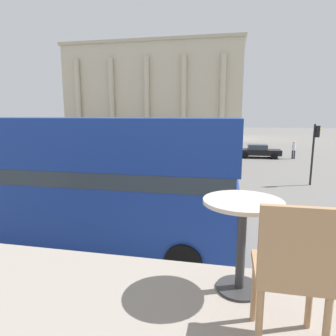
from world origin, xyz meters
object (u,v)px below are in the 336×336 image
(pedestrian_black, at_px, (130,159))
(double_decker_bus, at_px, (73,178))
(car_black, at_px, (259,151))
(car_maroon, at_px, (207,162))
(cafe_chair_0, at_px, (292,269))
(pedestrian_grey, at_px, (154,146))
(plaza_building_left, at_px, (157,93))
(cafe_dining_table, at_px, (242,225))
(traffic_light_near, at_px, (211,172))
(traffic_light_mid, at_px, (315,146))
(pedestrian_white, at_px, (294,149))
(traffic_light_far, at_px, (215,138))

(pedestrian_black, bearing_deg, double_decker_bus, 121.25)
(car_black, xyz_separation_m, car_maroon, (-4.59, -8.50, 0.00))
(car_maroon, bearing_deg, pedestrian_black, 158.44)
(cafe_chair_0, xyz_separation_m, pedestrian_grey, (-8.42, 29.65, -2.55))
(double_decker_bus, xyz_separation_m, plaza_building_left, (-9.04, 48.28, 5.94))
(cafe_dining_table, xyz_separation_m, plaza_building_left, (-14.02, 54.57, 4.76))
(traffic_light_near, height_order, pedestrian_black, traffic_light_near)
(traffic_light_mid, xyz_separation_m, pedestrian_white, (1.12, 11.63, -1.47))
(traffic_light_mid, height_order, pedestrian_white, traffic_light_mid)
(traffic_light_mid, relative_size, pedestrian_white, 2.18)
(traffic_light_far, xyz_separation_m, pedestrian_white, (7.61, 3.61, -1.25))
(car_black, distance_m, pedestrian_black, 14.33)
(pedestrian_white, bearing_deg, cafe_chair_0, 50.81)
(cafe_chair_0, relative_size, pedestrian_grey, 0.53)
(pedestrian_black, bearing_deg, cafe_chair_0, 131.53)
(cafe_chair_0, bearing_deg, pedestrian_white, 77.69)
(cafe_chair_0, height_order, car_black, cafe_chair_0)
(car_maroon, height_order, pedestrian_black, pedestrian_black)
(car_black, xyz_separation_m, pedestrian_black, (-10.31, -9.95, 0.32))
(traffic_light_far, bearing_deg, car_black, 41.23)
(cafe_chair_0, height_order, traffic_light_far, cafe_chair_0)
(cafe_dining_table, xyz_separation_m, traffic_light_far, (-1.51, 25.52, -1.30))
(car_maroon, bearing_deg, traffic_light_mid, -61.55)
(pedestrian_black, distance_m, pedestrian_grey, 9.75)
(car_black, height_order, pedestrian_grey, pedestrian_grey)
(cafe_dining_table, height_order, cafe_chair_0, cafe_chair_0)
(cafe_chair_0, distance_m, plaza_building_left, 57.17)
(cafe_chair_0, bearing_deg, pedestrian_black, 110.14)
(plaza_building_left, xyz_separation_m, pedestrian_white, (20.12, -25.45, -7.32))
(plaza_building_left, bearing_deg, car_black, -56.39)
(pedestrian_black, bearing_deg, pedestrian_white, -124.08)
(traffic_light_near, distance_m, pedestrian_black, 12.01)
(cafe_chair_0, height_order, car_maroon, cafe_chair_0)
(pedestrian_black, bearing_deg, car_maroon, -145.60)
(traffic_light_mid, height_order, pedestrian_black, traffic_light_mid)
(plaza_building_left, relative_size, traffic_light_mid, 8.40)
(plaza_building_left, distance_m, pedestrian_white, 33.26)
(car_maroon, relative_size, pedestrian_white, 2.41)
(traffic_light_mid, xyz_separation_m, traffic_light_far, (-6.49, 8.02, -0.22))
(traffic_light_mid, bearing_deg, pedestrian_black, 171.63)
(double_decker_bus, xyz_separation_m, car_maroon, (3.17, 14.49, -1.68))
(double_decker_bus, relative_size, pedestrian_grey, 6.01)
(traffic_light_mid, relative_size, car_black, 0.90)
(double_decker_bus, distance_m, pedestrian_grey, 23.04)
(pedestrian_black, bearing_deg, cafe_dining_table, 131.48)
(cafe_dining_table, xyz_separation_m, cafe_chair_0, (0.25, -0.59, -0.02))
(cafe_chair_0, height_order, plaza_building_left, plaza_building_left)
(cafe_chair_0, distance_m, traffic_light_near, 10.19)
(car_maroon, bearing_deg, cafe_chair_0, -120.24)
(double_decker_bus, height_order, plaza_building_left, plaza_building_left)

